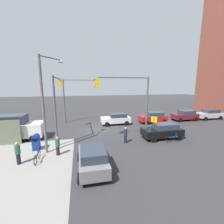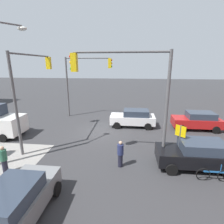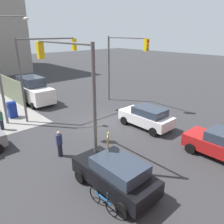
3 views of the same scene
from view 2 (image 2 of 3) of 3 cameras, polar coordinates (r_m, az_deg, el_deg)
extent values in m
plane|color=#333335|center=(15.52, -3.52, -6.48)|extent=(120.00, 120.00, 0.00)
cylinder|color=#59595B|center=(10.21, 17.33, 0.43)|extent=(0.18, 0.18, 6.50)
cylinder|color=#59595B|center=(9.73, 2.97, 19.00)|extent=(5.16, 0.12, 0.12)
cube|color=yellow|center=(10.19, -12.26, 15.54)|extent=(0.32, 0.36, 1.00)
sphere|color=red|center=(10.26, -13.36, 17.26)|extent=(0.18, 0.18, 0.18)
sphere|color=orange|center=(10.25, -13.25, 15.48)|extent=(0.18, 0.18, 0.18)
sphere|color=green|center=(10.25, -13.14, 13.69)|extent=(0.18, 0.18, 0.18)
cylinder|color=#59595B|center=(20.12, -14.34, 7.69)|extent=(0.18, 0.18, 6.50)
cylinder|color=#59595B|center=(19.27, -8.06, 17.03)|extent=(4.73, 0.12, 0.12)
cube|color=yellow|center=(18.83, -0.73, 15.60)|extent=(0.32, 0.36, 1.00)
sphere|color=red|center=(18.82, -0.16, 16.58)|extent=(0.18, 0.18, 0.18)
sphere|color=orange|center=(18.81, -0.16, 15.60)|extent=(0.18, 0.18, 0.18)
sphere|color=green|center=(18.81, -0.16, 14.63)|extent=(0.18, 0.18, 0.18)
cylinder|color=#59595B|center=(12.21, -28.94, 1.56)|extent=(0.18, 0.18, 6.50)
cylinder|color=#59595B|center=(14.05, -24.75, 16.54)|extent=(0.12, 4.95, 0.12)
cube|color=yellow|center=(16.23, -20.02, 14.77)|extent=(0.36, 0.32, 1.00)
sphere|color=red|center=(16.40, -19.84, 15.90)|extent=(0.18, 0.18, 0.18)
sphere|color=orange|center=(16.39, -19.74, 14.79)|extent=(0.18, 0.18, 0.18)
sphere|color=green|center=(16.39, -19.64, 13.68)|extent=(0.18, 0.18, 0.18)
ellipsoid|color=silver|center=(12.36, -27.29, 23.05)|extent=(0.56, 0.36, 0.24)
cylinder|color=#4C4C4C|center=(11.13, 21.06, -9.91)|extent=(0.08, 0.08, 2.40)
cube|color=yellow|center=(10.81, 21.49, -5.82)|extent=(0.48, 0.48, 0.64)
cube|color=slate|center=(8.21, -28.41, -24.82)|extent=(1.80, 3.99, 0.75)
cube|color=#2D3847|center=(7.62, -30.50, -22.38)|extent=(1.58, 2.24, 0.55)
cylinder|color=black|center=(9.74, -28.07, -20.59)|extent=(0.22, 0.64, 0.64)
cylinder|color=black|center=(8.95, -17.66, -22.86)|extent=(0.22, 0.64, 0.64)
cube|color=#B21919|center=(17.63, 25.70, -2.93)|extent=(4.14, 1.80, 0.75)
cube|color=#2D3847|center=(17.57, 26.96, -0.92)|extent=(2.32, 1.58, 0.55)
cylinder|color=black|center=(16.50, 21.94, -5.07)|extent=(0.64, 0.22, 0.64)
cylinder|color=black|center=(18.14, 20.47, -3.12)|extent=(0.64, 0.22, 0.64)
cylinder|color=black|center=(17.49, 30.87, -5.05)|extent=(0.64, 0.22, 0.64)
cylinder|color=black|center=(19.05, 28.70, -3.21)|extent=(0.64, 0.22, 0.64)
cube|color=white|center=(16.78, 6.65, -2.34)|extent=(4.16, 1.80, 0.75)
cube|color=#2D3847|center=(16.60, 7.87, -0.23)|extent=(2.33, 1.58, 0.55)
cylinder|color=black|center=(16.09, 1.57, -4.43)|extent=(0.64, 0.22, 0.64)
cylinder|color=black|center=(17.79, 2.05, -2.48)|extent=(0.64, 0.22, 0.64)
cylinder|color=black|center=(16.13, 11.67, -4.70)|extent=(0.64, 0.22, 0.64)
cylinder|color=black|center=(17.82, 11.16, -2.74)|extent=(0.64, 0.22, 0.64)
cube|color=black|center=(11.28, 25.39, -12.91)|extent=(4.24, 1.80, 0.75)
cube|color=#2D3847|center=(11.13, 27.45, -9.85)|extent=(2.37, 1.58, 0.55)
cylinder|color=black|center=(10.32, 18.87, -17.34)|extent=(0.64, 0.22, 0.64)
cylinder|color=black|center=(11.84, 17.02, -12.71)|extent=(0.64, 0.22, 0.64)
cylinder|color=black|center=(12.72, 30.16, -12.20)|extent=(0.64, 0.22, 0.64)
cylinder|color=black|center=(17.38, -27.82, -4.74)|extent=(0.64, 0.22, 0.64)
cylinder|color=black|center=(15.82, -31.99, -7.22)|extent=(0.64, 0.22, 0.64)
cylinder|color=navy|center=(10.15, 2.77, -12.12)|extent=(0.36, 0.36, 0.61)
sphere|color=tan|center=(9.96, 2.80, -10.03)|extent=(0.21, 0.21, 0.21)
cylinder|color=#1E1E2D|center=(10.48, 2.72, -15.48)|extent=(0.28, 0.28, 0.77)
cylinder|color=#2D664C|center=(11.22, -32.03, -11.84)|extent=(0.36, 0.36, 0.61)
sphere|color=tan|center=(11.06, -32.33, -9.94)|extent=(0.21, 0.21, 0.21)
cylinder|color=#1E1E2D|center=(11.52, -31.54, -14.91)|extent=(0.28, 0.28, 0.77)
torus|color=black|center=(10.53, 27.60, -17.61)|extent=(0.71, 0.05, 0.71)
cube|color=#1E5999|center=(10.64, 30.44, -16.53)|extent=(1.04, 0.04, 0.08)
cylinder|color=#1E5999|center=(10.64, 32.04, -15.27)|extent=(0.04, 0.04, 0.40)
camera|label=1|loc=(6.60, -125.48, -9.29)|focal=24.00mm
camera|label=3|loc=(10.53, 78.09, 9.83)|focal=35.00mm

